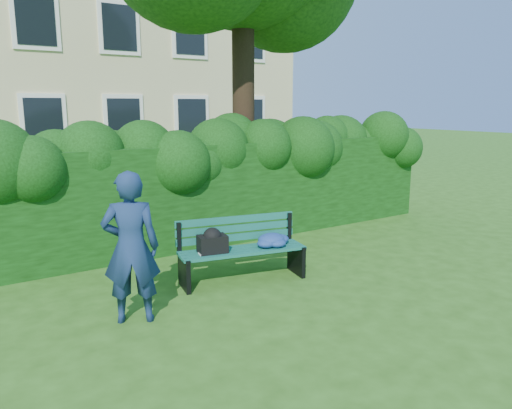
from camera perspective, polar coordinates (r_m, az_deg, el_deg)
ground at (r=7.54m, az=2.56°, el=-7.85°), size 80.00×80.00×0.00m
apartment_building at (r=20.47m, az=-22.80°, el=20.41°), size 16.00×8.08×12.00m
hedge at (r=9.12m, az=-5.59°, el=1.33°), size 10.00×1.00×1.80m
park_bench at (r=7.13m, az=-1.41°, el=-4.77°), size 1.87×0.91×0.89m
man_reading at (r=5.86m, az=-14.10°, el=-4.79°), size 0.76×0.65×1.77m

